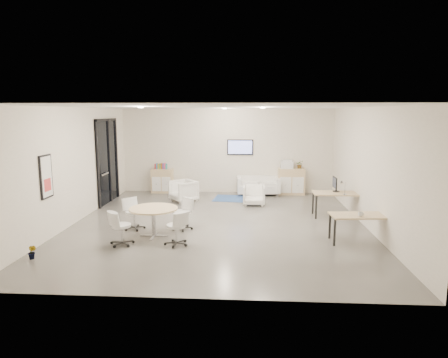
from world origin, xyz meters
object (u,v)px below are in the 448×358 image
desk_rear (337,195)px  desk_front (359,218)px  sideboard_left (162,181)px  sideboard_right (291,181)px  armchair_right (254,194)px  armchair_left (183,190)px  round_table (153,211)px  loveseat (258,186)px

desk_rear → desk_front: 2.40m
sideboard_left → sideboard_right: sideboard_right is taller
sideboard_right → armchair_right: size_ratio=1.35×
sideboard_left → sideboard_right: bearing=-0.3°
sideboard_left → armchair_right: (3.50, -1.88, -0.09)m
sideboard_right → armchair_right: sideboard_right is taller
desk_front → armchair_left: bearing=134.2°
armchair_left → round_table: size_ratio=0.67×
sideboard_left → round_table: sideboard_left is taller
armchair_left → round_table: armchair_left is taller
sideboard_left → armchair_left: 1.81m
sideboard_right → desk_rear: bearing=-72.6°
desk_rear → sideboard_left: bearing=152.0°
sideboard_left → round_table: bearing=-79.9°
round_table → desk_rear: bearing=24.3°
sideboard_left → desk_front: bearing=-43.7°
round_table → armchair_left: bearing=88.7°
sideboard_left → loveseat: (3.68, -0.16, -0.13)m
armchair_right → sideboard_right: bearing=53.2°
sideboard_right → loveseat: 1.26m
round_table → desk_front: bearing=-1.9°
armchair_right → round_table: size_ratio=0.61×
armchair_left → desk_rear: 5.18m
sideboard_right → round_table: 6.72m
sideboard_left → armchair_right: sideboard_left is taller
armchair_left → desk_front: armchair_left is taller
loveseat → desk_front: 5.92m
sideboard_right → desk_rear: (1.00, -3.21, 0.16)m
loveseat → round_table: (-2.71, -5.31, 0.33)m
sideboard_right → desk_front: sideboard_right is taller
armchair_left → round_table: bearing=-39.6°
loveseat → armchair_left: armchair_left is taller
desk_rear → armchair_right: bearing=151.3°
sideboard_left → desk_rear: (5.92, -3.24, 0.20)m
sideboard_left → desk_front: sideboard_left is taller
desk_rear → armchair_left: bearing=160.6°
sideboard_right → loveseat: bearing=-173.8°
desk_rear → round_table: (-4.95, -2.23, -0.01)m
armchair_right → desk_front: bearing=-56.7°
sideboard_left → armchair_left: bearing=-54.2°
loveseat → desk_front: (2.23, -5.48, 0.29)m
armchair_left → armchair_right: (2.44, -0.41, -0.04)m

